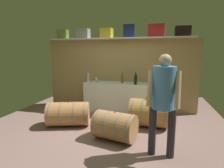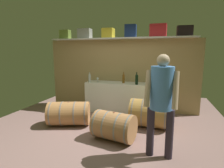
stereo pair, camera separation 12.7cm
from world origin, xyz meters
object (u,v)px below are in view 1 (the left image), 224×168
toolcase_grey (83,34)px  wine_barrel_flank (115,126)px  wine_bottle_clear (88,78)px  tasting_cup (147,98)px  wine_glass (96,79)px  work_cabinet (118,97)px  winemaker_pouring (163,95)px  wine_bottle_amber (122,78)px  toolcase_red (157,31)px  toolcase_black (183,31)px  wine_bottle_dark (136,79)px  toolcase_yellow (107,33)px  toolcase_olive (63,34)px  toolcase_navy (129,31)px  wine_barrel_far (68,114)px  wine_barrel_near (149,113)px

toolcase_grey → wine_barrel_flank: toolcase_grey is taller
wine_bottle_clear → wine_barrel_flank: 2.03m
wine_barrel_flank → tasting_cup: tasting_cup is taller
wine_glass → work_cabinet: bearing=5.6°
work_cabinet → winemaker_pouring: bearing=-59.9°
wine_bottle_amber → tasting_cup: size_ratio=4.70×
wine_glass → toolcase_red: bearing=8.2°
winemaker_pouring → toolcase_black: bearing=-98.9°
tasting_cup → wine_bottle_dark: bearing=117.7°
toolcase_red → wine_bottle_dark: toolcase_red is taller
wine_bottle_amber → wine_barrel_flank: bearing=-83.7°
toolcase_red → toolcase_yellow: bearing=-175.9°
toolcase_olive → wine_glass: bearing=-14.0°
wine_bottle_clear → toolcase_yellow: bearing=35.6°
wine_bottle_dark → wine_barrel_flank: wine_bottle_dark is taller
toolcase_navy → work_cabinet: bearing=-150.6°
wine_barrel_far → wine_barrel_flank: size_ratio=1.20×
toolcase_olive → toolcase_red: toolcase_red is taller
toolcase_olive → wine_bottle_amber: 2.25m
wine_barrel_flank → toolcase_olive: bearing=149.8°
toolcase_yellow → wine_glass: size_ratio=2.29×
wine_glass → wine_barrel_flank: size_ratio=0.15×
wine_bottle_dark → wine_barrel_near: wine_bottle_dark is taller
wine_bottle_amber → wine_barrel_near: bearing=-46.2°
toolcase_red → wine_bottle_clear: size_ratio=1.46×
toolcase_navy → wine_bottle_dark: size_ratio=1.04×
toolcase_grey → wine_glass: 1.39m
toolcase_grey → wine_bottle_dark: bearing=-12.2°
wine_bottle_clear → tasting_cup: bearing=-22.0°
toolcase_navy → tasting_cup: 1.98m
wine_barrel_near → tasting_cup: 0.35m
toolcase_grey → toolcase_navy: (1.36, 0.00, 0.03)m
wine_glass → wine_barrel_far: size_ratio=0.13×
toolcase_red → wine_barrel_near: size_ratio=0.49×
wine_bottle_amber → wine_bottle_clear: bearing=-172.3°
work_cabinet → winemaker_pouring: size_ratio=1.13×
toolcase_yellow → tasting_cup: 2.23m
work_cabinet → wine_barrel_flank: bearing=-79.3°
toolcase_grey → wine_barrel_far: toolcase_grey is taller
toolcase_black → wine_barrel_flank: size_ratio=0.42×
wine_barrel_near → wine_barrel_flank: size_ratio=0.98×
wine_bottle_amber → wine_glass: 0.75m
toolcase_red → tasting_cup: bearing=-93.5°
toolcase_red → wine_glass: toolcase_red is taller
wine_bottle_clear → toolcase_grey: bearing=128.6°
work_cabinet → wine_barrel_near: 1.25m
toolcase_red → wine_barrel_flank: bearing=-106.4°
wine_bottle_dark → wine_glass: size_ratio=2.43×
toolcase_grey → wine_barrel_flank: bearing=-53.0°
toolcase_olive → tasting_cup: toolcase_olive is taller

